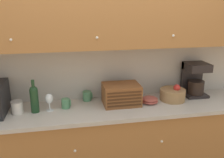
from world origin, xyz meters
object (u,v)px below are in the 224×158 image
Objects in this scene: wine_glass at (49,99)px; coffee_maker at (195,79)px; wine_bottle at (34,98)px; bowl_stack_on_counter at (150,100)px; bread_box at (121,94)px; storage_canister at (17,107)px; fruit_basket at (173,94)px; mug at (87,96)px; mug_blue_second at (66,103)px.

wine_glass is 1.67m from coffee_maker.
bowl_stack_on_counter is (1.21, 0.01, -0.12)m from wine_bottle.
bread_box reaches higher than wine_glass.
storage_canister is at bearing -180.00° from bowl_stack_on_counter.
wine_glass is 1.07m from bowl_stack_on_counter.
fruit_basket is (0.28, 0.03, 0.03)m from bowl_stack_on_counter.
bread_box is 2.10× the size of bowl_stack_on_counter.
wine_glass is at bearing 3.54° from wine_bottle.
wine_bottle reaches higher than mug.
bread_box is (0.59, -0.01, 0.06)m from mug_blue_second.
mug is at bearing 34.99° from mug_blue_second.
storage_canister is at bearing -179.31° from wine_glass.
wine_glass is at bearing -177.83° from bread_box.
bread_box is 0.92m from coffee_maker.
storage_canister reaches higher than bowl_stack_on_counter.
bowl_stack_on_counter is at bearing -5.89° from bread_box.
coffee_maker reaches higher than wine_glass.
fruit_basket is (0.94, -0.18, 0.01)m from mug.
wine_glass is at bearing 0.69° from storage_canister.
coffee_maker is at bearing 4.06° from storage_canister.
fruit_basket reaches higher than wine_glass.
fruit_basket is at bearing -160.71° from coffee_maker.
bowl_stack_on_counter is at bearing -173.92° from fruit_basket.
bowl_stack_on_counter is 0.47× the size of coffee_maker.
wine_bottle reaches higher than wine_glass.
mug_blue_second is 0.59m from bread_box.
storage_canister is at bearing -175.37° from mug_blue_second.
mug is 0.39m from bread_box.
storage_canister is at bearing -175.94° from coffee_maker.
coffee_maker reaches higher than bread_box.
bowl_stack_on_counter is at bearing -17.27° from mug.
mug is 0.38× the size of fruit_basket.
wine_bottle is 0.90m from bread_box.
bread_box is at bearing -0.62° from mug_blue_second.
fruit_basket is at bearing -0.22° from bread_box.
fruit_basket is (1.66, 0.03, 0.00)m from storage_canister.
bowl_stack_on_counter is (1.06, -0.00, -0.09)m from wine_glass.
wine_glass is 0.46× the size of coffee_maker.
storage_canister is at bearing 178.34° from wine_bottle.
fruit_basket is at bearing -10.56° from mug.
fruit_basket is at bearing 1.35° from wine_bottle.
fruit_basket reaches higher than mug_blue_second.
mug_blue_second is 0.36× the size of fruit_basket.
wine_glass is 1.70× the size of mug.
coffee_maker is (0.60, 0.14, 0.16)m from bowl_stack_on_counter.
coffee_maker is (0.91, 0.11, 0.09)m from bread_box.
bowl_stack_on_counter is (0.66, -0.21, -0.02)m from mug.
bowl_stack_on_counter is at bearing -2.45° from mug_blue_second.
storage_canister is 1.26× the size of mug_blue_second.
wine_bottle is 0.86× the size of coffee_maker.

